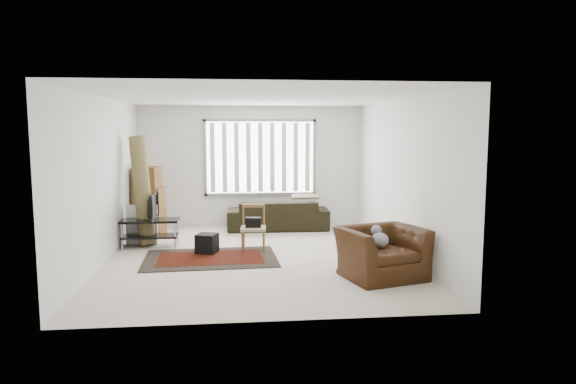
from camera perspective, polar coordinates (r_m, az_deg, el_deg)
The scene contains 11 objects.
room at distance 9.13m, azimuth -3.37°, elevation 4.35°, with size 6.00×6.02×2.71m.
persian_rug at distance 8.83m, azimuth -8.59°, elevation -7.29°, with size 2.28×1.57×0.02m.
tv_stand at distance 9.84m, azimuth -15.07°, elevation -3.79°, with size 1.05×0.47×0.52m.
tv at distance 9.78m, azimuth -15.14°, elevation -1.55°, with size 0.85×0.11×0.49m, color black.
subwoofer at distance 9.17m, azimuth -8.99°, elevation -5.64°, with size 0.33×0.33×0.33m, color black.
moving_boxes at distance 10.91m, azimuth -15.23°, elevation -1.26°, with size 0.66×0.61×1.42m.
white_flatpack at distance 10.18m, azimuth -15.91°, elevation -3.48°, with size 0.59×0.09×0.75m, color silver.
rolled_rug at distance 10.05m, azimuth -15.88°, elevation 0.17°, with size 0.31×0.31×2.04m, color brown.
sofa at distance 11.23m, azimuth -1.15°, elevation -2.03°, with size 2.19×0.95×0.84m, color black.
side_chair at distance 9.23m, azimuth -3.87°, elevation -3.77°, with size 0.47×0.47×0.83m.
armchair at distance 7.70m, azimuth 10.37°, elevation -6.25°, with size 1.37×1.27×0.85m.
Camera 1 is at (-0.38, -8.60, 2.16)m, focal length 32.00 mm.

